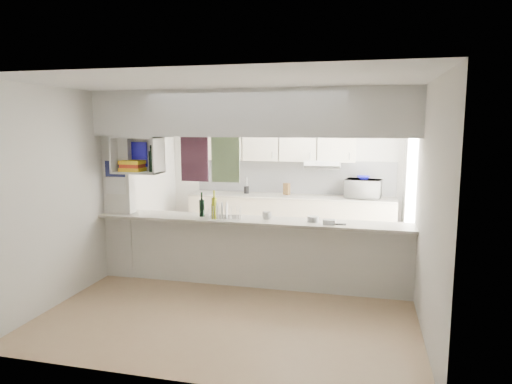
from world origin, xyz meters
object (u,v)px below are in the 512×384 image
(bowl, at_px, (363,178))
(dish_rack, at_px, (225,212))
(microwave, at_px, (363,189))
(wine_bottles, at_px, (208,207))

(bowl, distance_m, dish_rack, 2.81)
(microwave, xyz_separation_m, bowl, (-0.01, 0.01, 0.19))
(bowl, bearing_deg, microwave, -61.04)
(microwave, height_order, dish_rack, microwave)
(microwave, distance_m, wine_bottles, 2.91)
(bowl, xyz_separation_m, wine_bottles, (-2.04, -2.08, -0.22))
(bowl, distance_m, wine_bottles, 2.92)
(dish_rack, bearing_deg, wine_bottles, 150.71)
(wine_bottles, bearing_deg, bowl, 45.61)
(bowl, xyz_separation_m, dish_rack, (-1.77, -2.16, -0.26))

